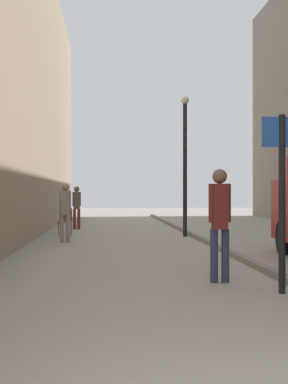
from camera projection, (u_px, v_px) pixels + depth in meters
ground_plane at (155, 247)px, 14.78m from camera, size 80.00×80.00×0.00m
kerb_strip at (213, 244)px, 14.89m from camera, size 0.16×40.00×0.12m
pedestrian_main_foreground at (65, 208)px, 16.00m from camera, size 0.35×0.23×1.76m
pedestrian_mid_block at (220, 217)px, 8.83m from camera, size 0.37×0.24×1.85m
pedestrian_far_crossing at (77, 204)px, 22.13m from camera, size 0.34×0.23×1.75m
street_sign_post at (282, 187)px, 7.87m from camera, size 0.60×0.10×2.60m
lamp_post at (185, 156)px, 18.30m from camera, size 0.28×0.28×4.76m
cafe_chair_near_window at (65, 220)px, 18.77m from camera, size 0.48×0.48×0.94m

